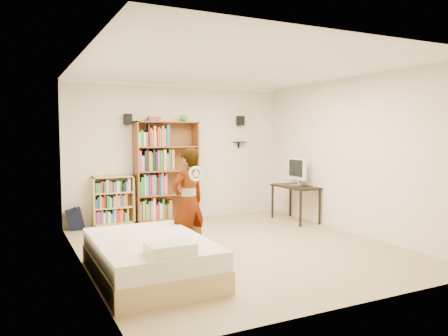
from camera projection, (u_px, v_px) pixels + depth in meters
The scene contains 14 objects.
ground at pixel (237, 247), 6.64m from camera, with size 4.50×5.00×0.01m, color tan.
room_shell at pixel (238, 131), 6.50m from camera, with size 4.52×5.02×2.71m.
crown_molding at pixel (238, 70), 6.43m from camera, with size 4.50×5.00×0.06m.
speaker_left at pixel (128, 119), 8.16m from camera, with size 0.14×0.12×0.20m, color black.
speaker_right at pixel (240, 121), 9.22m from camera, with size 0.14×0.12×0.20m, color black.
wall_shelf at pixel (240, 142), 9.27m from camera, with size 0.25×0.16×0.03m, color black.
tall_bookshelf at pixel (167, 172), 8.49m from camera, with size 1.24×0.36×1.96m, color brown, non-canonical shape.
low_bookshelf at pixel (113, 201), 8.11m from camera, with size 0.76×0.28×0.95m, color tan, non-canonical shape.
computer_desk at pixel (295, 203), 8.62m from camera, with size 0.52×1.03×0.71m, color black, non-canonical shape.
imac at pixel (296, 171), 8.64m from camera, with size 0.11×0.55×0.55m, color silver, non-canonical shape.
daybed at pixel (150, 253), 5.27m from camera, with size 1.29×1.98×0.58m, color white, non-canonical shape.
person at pixel (188, 201), 6.23m from camera, with size 0.56×0.37×1.53m, color black.
wii_wheel at pixel (196, 174), 5.94m from camera, with size 0.21×0.21×0.04m, color silver.
navy_bag at pixel (75, 219), 7.82m from camera, with size 0.30×0.19×0.41m, color black, non-canonical shape.
Camera 1 is at (-3.08, -5.75, 1.73)m, focal length 35.00 mm.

